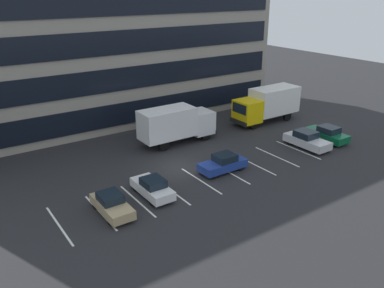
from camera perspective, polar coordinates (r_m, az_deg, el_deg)
name	(u,v)px	position (r m, az deg, el deg)	size (l,w,h in m)	color
ground_plane	(181,168)	(33.91, -1.52, -3.47)	(120.00, 120.00, 0.00)	#262628
office_building	(93,54)	(47.36, -13.87, 12.27)	(40.41, 13.88, 14.40)	gray
lot_markings	(201,181)	(31.83, 1.24, -5.21)	(22.54, 5.40, 0.01)	silver
box_truck_white	(176,123)	(38.69, -2.28, 2.96)	(7.71, 2.55, 3.57)	white
box_truck_yellow	(267,103)	(45.78, 10.64, 5.69)	(8.12, 2.69, 3.76)	yellow
sedan_silver	(307,140)	(39.51, 15.94, 0.57)	(1.86, 4.44, 1.59)	silver
sedan_tan	(112,204)	(27.78, -11.31, -8.38)	(1.64, 3.93, 1.41)	tan
sedan_white	(152,187)	(29.51, -5.63, -6.14)	(1.66, 3.97, 1.42)	white
sedan_forest	(327,134)	(41.78, 18.56, 1.37)	(1.79, 4.27, 1.53)	#0C5933
sedan_navy	(223,163)	(33.24, 4.43, -2.76)	(4.06, 1.70, 1.46)	navy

